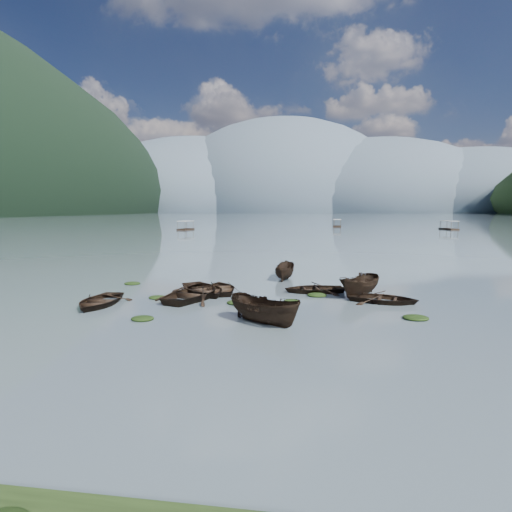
# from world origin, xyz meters

# --- Properties ---
(ground_plane) EXTENTS (2400.00, 2400.00, 0.00)m
(ground_plane) POSITION_xyz_m (0.00, 0.00, 0.00)
(ground_plane) COLOR slate
(haze_mtn_a) EXTENTS (520.00, 520.00, 280.00)m
(haze_mtn_a) POSITION_xyz_m (-260.00, 900.00, 0.00)
(haze_mtn_a) COLOR #475666
(haze_mtn_a) RESTS_ON ground
(haze_mtn_b) EXTENTS (520.00, 520.00, 340.00)m
(haze_mtn_b) POSITION_xyz_m (-60.00, 900.00, 0.00)
(haze_mtn_b) COLOR #475666
(haze_mtn_b) RESTS_ON ground
(haze_mtn_c) EXTENTS (520.00, 520.00, 260.00)m
(haze_mtn_c) POSITION_xyz_m (140.00, 900.00, 0.00)
(haze_mtn_c) COLOR #475666
(haze_mtn_c) RESTS_ON ground
(haze_mtn_d) EXTENTS (520.00, 520.00, 220.00)m
(haze_mtn_d) POSITION_xyz_m (320.00, 900.00, 0.00)
(haze_mtn_d) COLOR #475666
(haze_mtn_d) RESTS_ON ground
(rowboat_0) EXTENTS (3.13, 4.25, 0.85)m
(rowboat_0) POSITION_xyz_m (-7.95, 3.61, 0.00)
(rowboat_0) COLOR black
(rowboat_0) RESTS_ON ground
(rowboat_1) EXTENTS (4.82, 5.75, 1.02)m
(rowboat_1) POSITION_xyz_m (-3.03, 6.03, 0.00)
(rowboat_1) COLOR black
(rowboat_1) RESTS_ON ground
(rowboat_2) EXTENTS (4.32, 3.58, 1.60)m
(rowboat_2) POSITION_xyz_m (1.91, 1.25, 0.00)
(rowboat_2) COLOR black
(rowboat_2) RESTS_ON ground
(rowboat_3) EXTENTS (3.88, 4.63, 0.82)m
(rowboat_3) POSITION_xyz_m (-1.85, 8.34, 0.00)
(rowboat_3) COLOR black
(rowboat_3) RESTS_ON ground
(rowboat_4) EXTENTS (4.58, 3.79, 0.82)m
(rowboat_4) POSITION_xyz_m (8.35, 6.56, 0.00)
(rowboat_4) COLOR black
(rowboat_4) RESTS_ON ground
(rowboat_5) EXTENTS (3.59, 4.29, 1.59)m
(rowboat_5) POSITION_xyz_m (7.19, 8.20, 0.00)
(rowboat_5) COLOR black
(rowboat_5) RESTS_ON ground
(rowboat_6) EXTENTS (5.42, 5.65, 0.95)m
(rowboat_6) POSITION_xyz_m (-2.87, 7.51, 0.00)
(rowboat_6) COLOR black
(rowboat_6) RESTS_ON ground
(rowboat_7) EXTENTS (4.45, 3.58, 0.82)m
(rowboat_7) POSITION_xyz_m (4.30, 8.99, 0.00)
(rowboat_7) COLOR black
(rowboat_7) RESTS_ON ground
(rowboat_8) EXTENTS (1.66, 3.83, 1.44)m
(rowboat_8) POSITION_xyz_m (2.01, 13.87, 0.00)
(rowboat_8) COLOR black
(rowboat_8) RESTS_ON ground
(weed_clump_0) EXTENTS (1.16, 0.95, 0.25)m
(weed_clump_0) POSITION_xyz_m (-4.19, 1.00, 0.00)
(weed_clump_0) COLOR black
(weed_clump_0) RESTS_ON ground
(weed_clump_1) EXTENTS (1.11, 0.89, 0.24)m
(weed_clump_1) POSITION_xyz_m (-5.27, 5.71, 0.00)
(weed_clump_1) COLOR black
(weed_clump_1) RESTS_ON ground
(weed_clump_2) EXTENTS (1.26, 1.01, 0.27)m
(weed_clump_2) POSITION_xyz_m (-0.13, 4.98, 0.00)
(weed_clump_2) COLOR black
(weed_clump_2) RESTS_ON ground
(weed_clump_3) EXTENTS (0.96, 0.81, 0.21)m
(weed_clump_3) POSITION_xyz_m (2.97, 5.96, 0.00)
(weed_clump_3) COLOR black
(weed_clump_3) RESTS_ON ground
(weed_clump_4) EXTENTS (1.29, 1.02, 0.27)m
(weed_clump_4) POSITION_xyz_m (9.31, 2.99, 0.00)
(weed_clump_4) COLOR black
(weed_clump_4) RESTS_ON ground
(weed_clump_5) EXTENTS (1.19, 0.96, 0.25)m
(weed_clump_5) POSITION_xyz_m (-8.89, 9.94, 0.00)
(weed_clump_5) COLOR black
(weed_clump_5) RESTS_ON ground
(weed_clump_6) EXTENTS (0.84, 0.70, 0.18)m
(weed_clump_6) POSITION_xyz_m (-4.05, 8.21, 0.00)
(weed_clump_6) COLOR black
(weed_clump_6) RESTS_ON ground
(weed_clump_7) EXTENTS (1.24, 0.99, 0.27)m
(weed_clump_7) POSITION_xyz_m (4.49, 7.69, 0.00)
(weed_clump_7) COLOR black
(weed_clump_7) RESTS_ON ground
(pontoon_left) EXTENTS (3.27, 6.38, 2.35)m
(pontoon_left) POSITION_xyz_m (-29.51, 86.98, 0.00)
(pontoon_left) COLOR black
(pontoon_left) RESTS_ON ground
(pontoon_centre) EXTENTS (2.96, 6.18, 2.30)m
(pontoon_centre) POSITION_xyz_m (12.34, 111.97, 0.00)
(pontoon_centre) COLOR black
(pontoon_centre) RESTS_ON ground
(pontoon_right) EXTENTS (3.88, 6.46, 2.31)m
(pontoon_right) POSITION_xyz_m (41.69, 98.61, 0.00)
(pontoon_right) COLOR black
(pontoon_right) RESTS_ON ground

